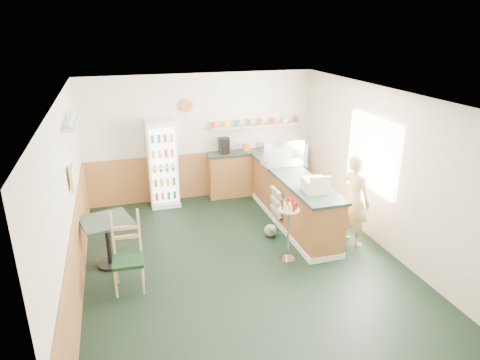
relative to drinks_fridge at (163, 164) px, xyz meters
name	(u,v)px	position (x,y,z in m)	size (l,w,h in m)	color
ground	(242,262)	(0.89, -2.74, -0.91)	(6.00, 6.00, 0.00)	black
room_envelope	(216,161)	(0.67, -2.01, 0.62)	(5.04, 6.02, 2.72)	silver
service_counter	(293,202)	(2.24, -1.66, -0.44)	(0.68, 3.01, 1.01)	olive
back_counter	(256,170)	(2.08, 0.06, -0.36)	(2.24, 0.42, 1.69)	olive
drinks_fridge	(163,164)	(0.00, 0.00, 0.00)	(0.60, 0.52, 1.81)	white
display_case	(284,154)	(2.24, -1.14, 0.34)	(0.85, 0.44, 0.48)	silver
cash_register	(315,185)	(2.24, -2.54, 0.21)	(0.38, 0.40, 0.22)	beige
shopkeeper	(355,200)	(2.94, -2.69, -0.08)	(0.55, 0.40, 1.65)	tan
condiment_stand	(289,221)	(1.64, -2.87, -0.20)	(0.34, 0.34, 1.05)	silver
newspaper_rack	(276,203)	(1.89, -1.71, -0.41)	(0.09, 0.47, 0.55)	black
cafe_table	(107,234)	(-1.16, -2.23, -0.34)	(0.89, 0.89, 0.80)	black
cafe_chair	(127,249)	(-0.89, -2.89, -0.29)	(0.46, 0.46, 1.18)	black
dog_doorstop	(271,230)	(1.66, -2.06, -0.78)	(0.23, 0.30, 0.27)	gray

